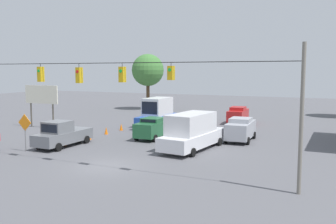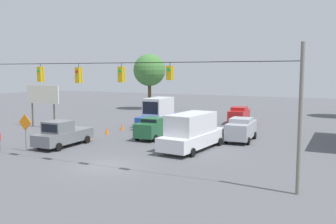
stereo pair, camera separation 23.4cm
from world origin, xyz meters
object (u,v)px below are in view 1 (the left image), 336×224
(sedan_green_withflow_mid, at_px, (153,128))
(traffic_cone_fourth, at_px, (121,127))
(traffic_cone_third, at_px, (106,131))
(roadside_billboard, at_px, (41,97))
(sedan_silver_oncoming_far, at_px, (241,129))
(traffic_cone_fifth, at_px, (136,123))
(work_zone_sign, at_px, (25,125))
(traffic_cone_nearest, at_px, (64,141))
(tree_horizon_left, at_px, (148,70))
(box_truck_white_crossing_near, at_px, (192,132))
(pickup_truck_grey_parked_shoulder, at_px, (62,135))
(sedan_red_oncoming_deep, at_px, (238,115))
(traffic_cone_second, at_px, (89,136))
(overhead_signal_span, at_px, (99,93))
(box_truck_blue_withflow_far, at_px, (157,113))

(sedan_green_withflow_mid, bearing_deg, traffic_cone_fourth, -28.22)
(traffic_cone_third, height_order, roadside_billboard, roadside_billboard)
(sedan_silver_oncoming_far, height_order, traffic_cone_fifth, sedan_silver_oncoming_far)
(roadside_billboard, xyz_separation_m, work_zone_sign, (-7.53, 9.60, -1.33))
(traffic_cone_fourth, relative_size, traffic_cone_fifth, 1.00)
(roadside_billboard, distance_m, work_zone_sign, 12.28)
(traffic_cone_nearest, bearing_deg, tree_horizon_left, -75.20)
(box_truck_white_crossing_near, xyz_separation_m, pickup_truck_grey_parked_shoulder, (9.95, 3.39, -0.43))
(sedan_red_oncoming_deep, height_order, roadside_billboard, roadside_billboard)
(traffic_cone_second, bearing_deg, pickup_truck_grey_parked_shoulder, 88.32)
(sedan_green_withflow_mid, bearing_deg, box_truck_white_crossing_near, 149.83)
(sedan_green_withflow_mid, relative_size, traffic_cone_nearest, 6.31)
(sedan_silver_oncoming_far, distance_m, pickup_truck_grey_parked_shoulder, 15.07)
(overhead_signal_span, bearing_deg, work_zone_sign, -11.08)
(traffic_cone_third, bearing_deg, sedan_green_withflow_mid, 178.77)
(sedan_red_oncoming_deep, bearing_deg, traffic_cone_fifth, 36.66)
(traffic_cone_fifth, bearing_deg, roadside_billboard, 30.68)
(traffic_cone_nearest, bearing_deg, box_truck_white_crossing_near, -163.30)
(traffic_cone_second, distance_m, roadside_billboard, 10.02)
(traffic_cone_second, bearing_deg, tree_horizon_left, -73.07)
(box_truck_white_crossing_near, bearing_deg, pickup_truck_grey_parked_shoulder, 18.80)
(overhead_signal_span, bearing_deg, traffic_cone_third, -57.10)
(box_truck_white_crossing_near, xyz_separation_m, traffic_cone_fourth, (10.06, -5.62, -1.06))
(box_truck_blue_withflow_far, height_order, work_zone_sign, box_truck_blue_withflow_far)
(traffic_cone_fifth, bearing_deg, pickup_truck_grey_parked_shoulder, 90.83)
(tree_horizon_left, bearing_deg, work_zone_sign, 101.43)
(sedan_red_oncoming_deep, xyz_separation_m, traffic_cone_nearest, (9.49, 18.83, -0.66))
(box_truck_white_crossing_near, relative_size, traffic_cone_fourth, 10.69)
(pickup_truck_grey_parked_shoulder, height_order, work_zone_sign, work_zone_sign)
(overhead_signal_span, xyz_separation_m, traffic_cone_second, (6.59, -7.62, -4.35))
(sedan_green_withflow_mid, relative_size, traffic_cone_fourth, 6.31)
(sedan_green_withflow_mid, relative_size, tree_horizon_left, 0.51)
(traffic_cone_fourth, bearing_deg, traffic_cone_third, 89.33)
(traffic_cone_nearest, bearing_deg, work_zone_sign, 69.02)
(sedan_silver_oncoming_far, distance_m, traffic_cone_fourth, 12.55)
(sedan_red_oncoming_deep, xyz_separation_m, roadside_billboard, (18.17, 12.22, 2.31))
(sedan_green_withflow_mid, relative_size, box_truck_blue_withflow_far, 0.71)
(sedan_green_withflow_mid, distance_m, traffic_cone_third, 5.17)
(sedan_silver_oncoming_far, distance_m, traffic_cone_fifth, 13.10)
(traffic_cone_nearest, xyz_separation_m, traffic_cone_fourth, (0.00, -8.63, 0.00))
(overhead_signal_span, distance_m, traffic_cone_third, 13.31)
(roadside_billboard, bearing_deg, pickup_truck_grey_parked_shoulder, 141.57)
(pickup_truck_grey_parked_shoulder, bearing_deg, sedan_red_oncoming_deep, -116.04)
(roadside_billboard, bearing_deg, sedan_red_oncoming_deep, -146.07)
(box_truck_blue_withflow_far, bearing_deg, box_truck_white_crossing_near, 130.02)
(pickup_truck_grey_parked_shoulder, distance_m, work_zone_sign, 3.08)
(sedan_green_withflow_mid, distance_m, box_truck_blue_withflow_far, 7.02)
(traffic_cone_nearest, height_order, work_zone_sign, work_zone_sign)
(pickup_truck_grey_parked_shoulder, bearing_deg, box_truck_white_crossing_near, -161.20)
(traffic_cone_second, xyz_separation_m, tree_horizon_left, (7.69, -25.26, 5.81))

